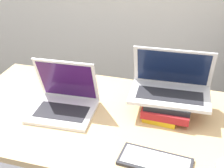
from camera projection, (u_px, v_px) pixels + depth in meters
desk at (109, 130)px, 1.53m from camera, size 1.49×0.78×0.78m
laptop_left at (64, 101)px, 1.51m from camera, size 0.32×0.28×0.26m
book_stack at (168, 104)px, 1.50m from camera, size 0.23×0.27×0.09m
laptop_on_books at (171, 86)px, 1.48m from camera, size 0.39×0.24×0.23m
wireless_keyboard at (155, 161)px, 1.21m from camera, size 0.29×0.15×0.01m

